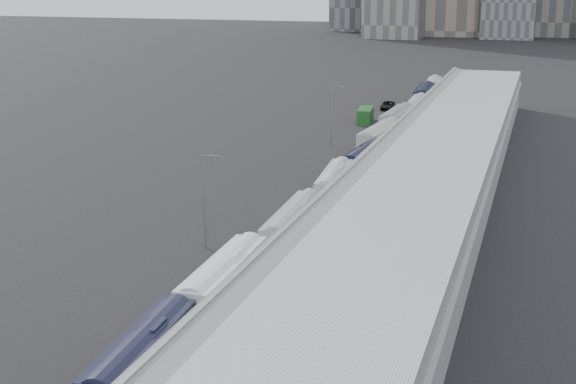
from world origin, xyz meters
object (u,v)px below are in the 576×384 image
at_px(bus_6, 379,140).
at_px(bus_9, 424,98).
at_px(bus_8, 418,108).
at_px(street_lamp_near, 206,194).
at_px(bus_7, 397,123).
at_px(shipping_container, 365,115).
at_px(street_lamp_far, 333,112).
at_px(bus_10, 433,89).
at_px(bus_1, 142,364).
at_px(bus_5, 365,162).
at_px(suv, 388,105).
at_px(bus_4, 334,186).
at_px(bus_2, 224,286).
at_px(bus_3, 294,230).

xyz_separation_m(bus_6, bus_9, (0.05, 41.67, 0.08)).
height_order(bus_6, bus_8, bus_6).
distance_m(bus_9, street_lamp_near, 87.28).
height_order(bus_6, bus_9, bus_9).
bearing_deg(bus_8, street_lamp_near, -97.68).
bearing_deg(bus_7, bus_9, 91.90).
bearing_deg(bus_7, shipping_container, 133.07).
height_order(bus_8, street_lamp_far, street_lamp_far).
bearing_deg(bus_10, bus_8, -91.83).
bearing_deg(bus_8, bus_9, 91.11).
bearing_deg(bus_6, shipping_container, 112.24).
height_order(bus_1, bus_6, bus_6).
distance_m(bus_5, suv, 50.20).
bearing_deg(bus_4, bus_2, -96.06).
height_order(bus_2, bus_6, bus_6).
relative_size(bus_4, street_lamp_far, 1.36).
distance_m(bus_1, bus_10, 125.59).
relative_size(bus_8, shipping_container, 1.94).
bearing_deg(bus_8, suv, 134.31).
xyz_separation_m(bus_10, street_lamp_near, (-6.52, -100.84, 3.48)).
relative_size(bus_5, bus_6, 0.91).
relative_size(bus_1, bus_6, 0.92).
relative_size(bus_7, bus_8, 1.08).
bearing_deg(street_lamp_far, bus_7, 62.72).
relative_size(bus_1, bus_5, 1.01).
xyz_separation_m(bus_1, bus_6, (0.20, 70.03, 0.12)).
bearing_deg(bus_9, street_lamp_near, -97.27).
xyz_separation_m(bus_5, street_lamp_far, (-7.84, 14.14, 3.68)).
xyz_separation_m(street_lamp_far, shipping_container, (0.17, 21.07, -3.94)).
distance_m(bus_6, bus_10, 55.56).
bearing_deg(suv, bus_3, -92.61).
bearing_deg(bus_3, bus_1, -94.33).
xyz_separation_m(bus_9, street_lamp_near, (-6.75, -86.96, 3.34)).
relative_size(bus_1, street_lamp_near, 1.41).
xyz_separation_m(bus_8, bus_10, (-0.87, 25.22, 0.03)).
distance_m(bus_4, street_lamp_near, 20.97).
height_order(bus_5, bus_9, bus_9).
bearing_deg(bus_6, bus_8, 93.65).
xyz_separation_m(street_lamp_near, shipping_container, (-0.14, 67.26, -3.84)).
distance_m(bus_4, bus_8, 56.14).
height_order(bus_1, bus_7, bus_7).
relative_size(bus_8, street_lamp_near, 1.44).
relative_size(street_lamp_near, street_lamp_far, 0.98).
bearing_deg(bus_2, bus_7, 88.46).
distance_m(bus_6, street_lamp_near, 45.90).
bearing_deg(street_lamp_far, street_lamp_near, -89.61).
xyz_separation_m(bus_10, street_lamp_far, (-6.83, -54.65, 3.59)).
height_order(bus_5, bus_6, bus_6).
height_order(bus_2, shipping_container, bus_2).
bearing_deg(bus_2, bus_1, -91.53).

